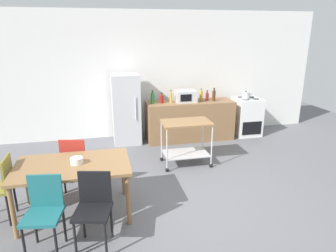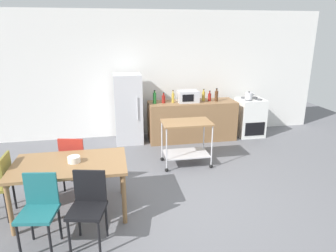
% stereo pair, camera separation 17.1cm
% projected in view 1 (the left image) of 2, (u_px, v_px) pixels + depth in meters
% --- Properties ---
extents(ground_plane, '(12.00, 12.00, 0.00)m').
position_uv_depth(ground_plane, '(181.00, 200.00, 4.57)').
color(ground_plane, slate).
extents(back_wall, '(8.40, 0.12, 2.90)m').
position_uv_depth(back_wall, '(147.00, 75.00, 7.11)').
color(back_wall, white).
rests_on(back_wall, ground_plane).
extents(kitchen_counter, '(2.00, 0.64, 0.90)m').
position_uv_depth(kitchen_counter, '(190.00, 120.00, 7.04)').
color(kitchen_counter, olive).
rests_on(kitchen_counter, ground_plane).
extents(dining_table, '(1.50, 0.90, 0.75)m').
position_uv_depth(dining_table, '(73.00, 170.00, 4.04)').
color(dining_table, olive).
rests_on(dining_table, ground_plane).
extents(chair_olive, '(0.40, 0.40, 0.89)m').
position_uv_depth(chair_olive, '(0.00, 185.00, 3.95)').
color(chair_olive, olive).
rests_on(chair_olive, ground_plane).
extents(chair_red, '(0.48, 0.48, 0.89)m').
position_uv_depth(chair_red, '(76.00, 160.00, 4.72)').
color(chair_red, '#B72D23').
rests_on(chair_red, ground_plane).
extents(chair_black, '(0.48, 0.48, 0.89)m').
position_uv_depth(chair_black, '(94.00, 205.00, 3.49)').
color(chair_black, black).
rests_on(chair_black, ground_plane).
extents(chair_teal, '(0.46, 0.46, 0.89)m').
position_uv_depth(chair_teal, '(44.00, 209.00, 3.41)').
color(chair_teal, '#1E666B').
rests_on(chair_teal, ground_plane).
extents(stove_oven, '(0.60, 0.61, 0.92)m').
position_uv_depth(stove_oven, '(247.00, 116.00, 7.36)').
color(stove_oven, white).
rests_on(stove_oven, ground_plane).
extents(refrigerator, '(0.60, 0.63, 1.55)m').
position_uv_depth(refrigerator, '(126.00, 109.00, 6.73)').
color(refrigerator, silver).
rests_on(refrigerator, ground_plane).
extents(kitchen_cart, '(0.91, 0.57, 0.85)m').
position_uv_depth(kitchen_cart, '(186.00, 136.00, 5.64)').
color(kitchen_cart, olive).
rests_on(kitchen_cart, ground_plane).
extents(bottle_soy_sauce, '(0.08, 0.08, 0.30)m').
position_uv_depth(bottle_soy_sauce, '(153.00, 98.00, 6.66)').
color(bottle_soy_sauce, '#1E6628').
rests_on(bottle_soy_sauce, kitchen_counter).
extents(bottle_wine, '(0.08, 0.08, 0.24)m').
position_uv_depth(bottle_wine, '(162.00, 99.00, 6.73)').
color(bottle_wine, maroon).
rests_on(bottle_wine, kitchen_counter).
extents(bottle_sesame_oil, '(0.06, 0.06, 0.29)m').
position_uv_depth(bottle_sesame_oil, '(171.00, 98.00, 6.77)').
color(bottle_sesame_oil, gold).
rests_on(bottle_sesame_oil, kitchen_counter).
extents(microwave, '(0.46, 0.35, 0.26)m').
position_uv_depth(microwave, '(186.00, 96.00, 6.83)').
color(microwave, silver).
rests_on(microwave, kitchen_counter).
extents(bottle_olive_oil, '(0.07, 0.07, 0.27)m').
position_uv_depth(bottle_olive_oil, '(201.00, 96.00, 6.98)').
color(bottle_olive_oil, gold).
rests_on(bottle_olive_oil, kitchen_counter).
extents(bottle_soda, '(0.07, 0.07, 0.24)m').
position_uv_depth(bottle_soda, '(207.00, 97.00, 6.97)').
color(bottle_soda, maroon).
rests_on(bottle_soda, kitchen_counter).
extents(bottle_sparkling_water, '(0.08, 0.08, 0.30)m').
position_uv_depth(bottle_sparkling_water, '(214.00, 95.00, 6.94)').
color(bottle_sparkling_water, '#4C2D19').
rests_on(bottle_sparkling_water, kitchen_counter).
extents(fruit_bowl, '(0.17, 0.17, 0.08)m').
position_uv_depth(fruit_bowl, '(77.00, 161.00, 4.02)').
color(fruit_bowl, white).
rests_on(fruit_bowl, dining_table).
extents(kettle, '(0.24, 0.17, 0.19)m').
position_uv_depth(kettle, '(246.00, 95.00, 7.08)').
color(kettle, silver).
rests_on(kettle, stove_oven).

